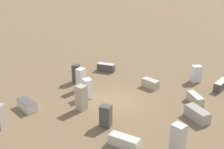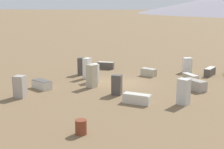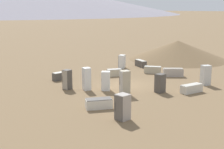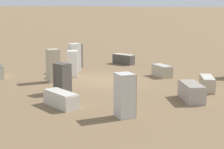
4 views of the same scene
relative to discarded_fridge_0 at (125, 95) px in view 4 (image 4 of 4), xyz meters
name	(u,v)px [view 4 (image 4 of 4)]	position (x,y,z in m)	size (l,w,h in m)	color
ground_plane	(105,81)	(4.50, -5.18, -0.86)	(1000.00, 1000.00, 0.00)	brown
discarded_fridge_0	(125,95)	(0.00, 0.00, 0.00)	(0.95, 0.94, 1.72)	silver
discarded_fridge_1	(124,59)	(6.83, -11.00, -0.50)	(1.70, 0.77, 0.73)	#4C4742
discarded_fridge_3	(207,84)	(-1.13, -6.15, -0.50)	(1.31, 1.77, 0.72)	#B2A88E
discarded_fridge_4	(77,56)	(8.75, -7.99, -0.05)	(0.66, 0.64, 1.62)	#4C4742
discarded_fridge_6	(75,58)	(7.85, -6.64, 0.06)	(0.79, 0.86, 1.84)	white
discarded_fridge_9	(162,71)	(2.41, -8.27, -0.51)	(1.56, 1.31, 0.70)	#B2A88E
discarded_fridge_10	(191,92)	(-1.20, -3.84, -0.47)	(1.79, 1.98, 0.79)	#A89E93
discarded_fridge_11	(53,66)	(6.85, -3.48, 0.06)	(0.90, 0.88, 1.85)	#B2A88E
discarded_fridge_12	(61,99)	(3.06, 0.24, -0.54)	(1.98, 1.20, 0.66)	beige
discarded_fridge_13	(73,64)	(6.97, -5.35, -0.08)	(0.89, 0.90, 1.56)	white
discarded_fridge_14	(63,78)	(4.62, -1.70, -0.12)	(0.78, 0.72, 1.48)	#4C4742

